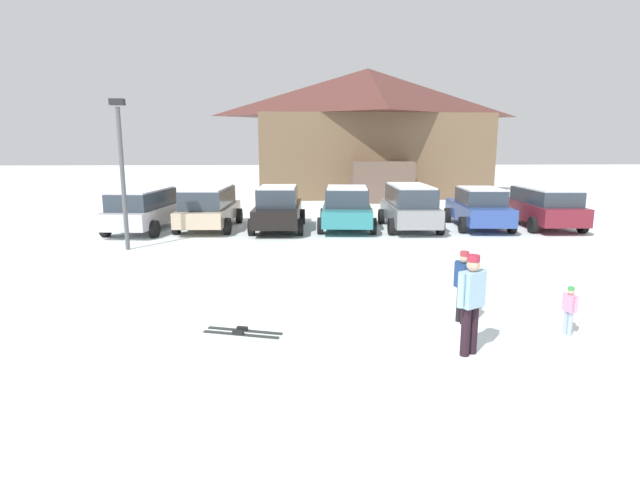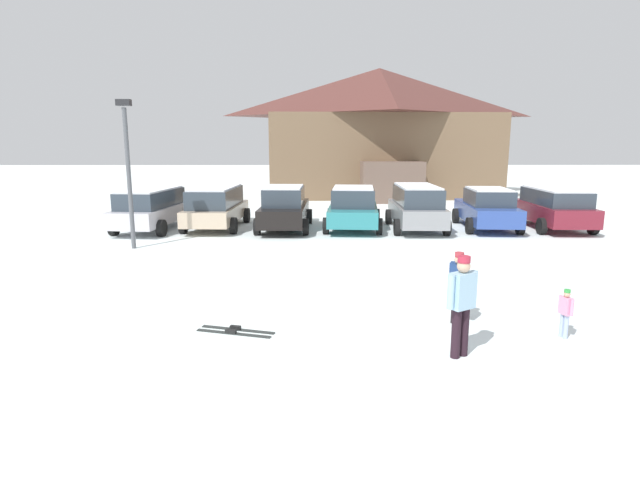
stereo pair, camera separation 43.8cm
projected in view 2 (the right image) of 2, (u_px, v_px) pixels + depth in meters
ski_lodge at (379, 131)px, 34.45m from camera, size 15.41×12.07×8.47m
parked_silver_wagon at (152, 208)px, 19.89m from camera, size 2.44×4.63×1.66m
parked_beige_suv at (216, 206)px, 20.41m from camera, size 2.32×4.68×1.70m
parked_black_sedan at (285, 208)px, 20.07m from camera, size 2.19×4.65×1.76m
parked_teal_hatchback at (353, 208)px, 20.23m from camera, size 2.55×4.67×1.72m
parked_grey_wagon at (416, 206)px, 19.98m from camera, size 2.17×4.47×1.79m
parked_blue_hatchback at (487, 208)px, 20.23m from camera, size 2.39×4.57×1.66m
parked_maroon_van at (554, 207)px, 20.20m from camera, size 2.29×4.50×1.66m
skier_child_in_pink_snowsuit at (565, 311)px, 8.78m from camera, size 0.18×0.32×0.89m
skier_teen_in_navy_coat at (458, 284)px, 9.40m from camera, size 0.28×0.51×1.41m
skier_adult_in_blue_parka at (462, 301)px, 7.92m from camera, size 0.55×0.41×1.67m
pair_of_skis at (235, 331)px, 9.14m from camera, size 1.46×0.67×0.08m
lamp_post at (128, 165)px, 16.02m from camera, size 0.44×0.24×4.78m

